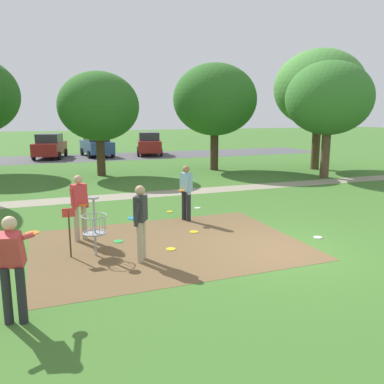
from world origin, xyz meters
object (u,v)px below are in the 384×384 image
at_px(tree_near_left, 215,100).
at_px(tree_near_right, 99,107).
at_px(player_waiting_right, 186,190).
at_px(parked_car_center_right, 149,144).
at_px(frisbee_scattered_a, 171,249).
at_px(frisbee_near_basket, 318,237).
at_px(parked_car_center_left, 97,145).
at_px(player_throwing, 79,204).
at_px(parked_car_leftmost, 50,146).
at_px(frisbee_by_tee, 197,208).
at_px(player_waiting_left, 141,219).
at_px(disc_golf_basket, 92,224).
at_px(tree_mid_right, 319,89).
at_px(frisbee_far_left, 118,241).
at_px(frisbee_far_right, 194,232).
at_px(frisbee_mid_grass, 170,212).
at_px(tree_mid_left, 329,99).
at_px(player_foreground_watching, 12,263).

distance_m(tree_near_left, tree_near_right, 6.62).
bearing_deg(player_waiting_right, parked_car_center_right, 78.08).
bearing_deg(parked_car_center_right, frisbee_scattered_a, -103.77).
height_order(frisbee_near_basket, frisbee_scattered_a, same).
distance_m(frisbee_scattered_a, parked_car_center_left, 23.29).
distance_m(player_throwing, parked_car_leftmost, 21.52).
height_order(frisbee_scattered_a, tree_near_right, tree_near_right).
height_order(player_throwing, parked_car_center_left, parked_car_center_left).
height_order(frisbee_near_basket, frisbee_by_tee, same).
xyz_separation_m(frisbee_scattered_a, tree_near_right, (0.25, 12.82, 3.63)).
bearing_deg(player_waiting_left, tree_near_left, 59.69).
bearing_deg(frisbee_scattered_a, disc_golf_basket, 172.57).
distance_m(parked_car_leftmost, parked_car_center_left, 3.49).
xyz_separation_m(frisbee_scattered_a, tree_mid_right, (12.67, 10.83, 4.71)).
distance_m(player_waiting_right, parked_car_center_right, 20.99).
bearing_deg(disc_golf_basket, frisbee_scattered_a, -7.43).
relative_size(frisbee_scattered_a, parked_car_center_left, 0.05).
distance_m(player_waiting_left, tree_near_right, 13.60).
distance_m(frisbee_by_tee, frisbee_far_left, 4.29).
xyz_separation_m(player_waiting_left, frisbee_far_right, (1.89, 1.62, -0.96)).
distance_m(frisbee_far_left, tree_near_right, 12.38).
bearing_deg(player_waiting_left, frisbee_by_tee, 54.39).
height_order(frisbee_mid_grass, parked_car_center_right, parked_car_center_right).
bearing_deg(frisbee_scattered_a, frisbee_near_basket, -7.41).
xyz_separation_m(frisbee_near_basket, parked_car_center_left, (-2.50, 23.74, 0.91)).
height_order(parked_car_center_left, parked_car_center_right, same).
height_order(player_waiting_right, parked_car_center_right, parked_car_center_right).
xyz_separation_m(frisbee_near_basket, frisbee_far_left, (-5.02, 1.57, 0.00)).
height_order(frisbee_by_tee, parked_car_leftmost, parked_car_leftmost).
distance_m(disc_golf_basket, player_waiting_right, 3.79).
relative_size(player_throwing, parked_car_leftmost, 0.38).
bearing_deg(frisbee_by_tee, player_throwing, -151.55).
bearing_deg(parked_car_center_right, tree_mid_right, -59.82).
xyz_separation_m(frisbee_by_tee, tree_mid_right, (10.45, 7.02, 4.71)).
bearing_deg(tree_near_left, frisbee_scattered_a, -118.36).
height_order(tree_mid_left, tree_mid_right, tree_mid_right).
xyz_separation_m(disc_golf_basket, tree_near_right, (2.06, 12.58, 2.89)).
relative_size(player_waiting_left, tree_near_left, 0.28).
bearing_deg(player_foreground_watching, tree_mid_right, 39.62).
height_order(player_throwing, player_waiting_left, same).
bearing_deg(tree_mid_left, frisbee_far_left, -150.37).
xyz_separation_m(disc_golf_basket, parked_car_center_right, (7.43, 22.71, 0.17)).
height_order(disc_golf_basket, parked_car_center_left, parked_car_center_left).
xyz_separation_m(frisbee_mid_grass, tree_mid_left, (9.86, 4.30, 4.01)).
height_order(player_waiting_right, tree_mid_right, tree_mid_right).
height_order(player_waiting_right, frisbee_by_tee, player_waiting_right).
bearing_deg(tree_mid_right, player_throwing, -147.58).
relative_size(disc_golf_basket, frisbee_far_left, 5.43).
bearing_deg(frisbee_near_basket, frisbee_mid_grass, 123.90).
bearing_deg(player_throwing, frisbee_far_right, -7.52).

